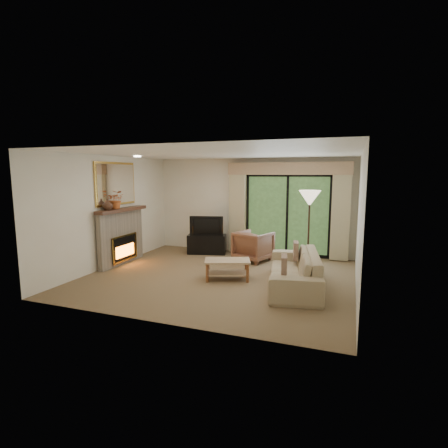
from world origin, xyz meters
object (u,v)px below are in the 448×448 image
(armchair, at_px, (253,246))
(coffee_table, at_px, (227,270))
(media_console, at_px, (207,244))
(sofa, at_px, (294,269))

(armchair, height_order, coffee_table, armchair)
(media_console, height_order, sofa, sofa)
(coffee_table, bearing_deg, sofa, -19.49)
(media_console, bearing_deg, sofa, -51.98)
(media_console, height_order, coffee_table, media_console)
(media_console, xyz_separation_m, sofa, (2.72, -2.05, 0.08))
(sofa, bearing_deg, coffee_table, -99.70)
(sofa, xyz_separation_m, coffee_table, (-1.38, -0.03, -0.13))
(armchair, distance_m, coffee_table, 1.75)
(armchair, relative_size, sofa, 0.36)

